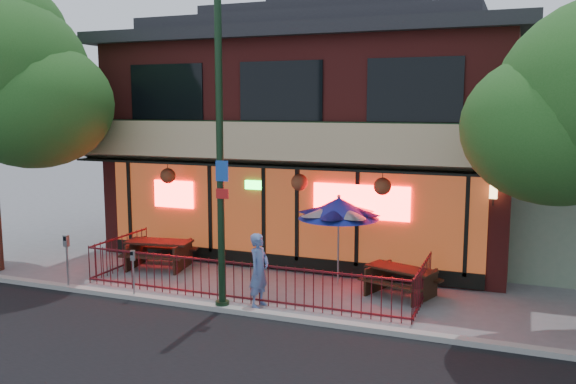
% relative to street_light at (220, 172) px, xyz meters
% --- Properties ---
extents(ground, '(80.00, 80.00, 0.00)m').
position_rel_street_light_xyz_m(ground, '(-0.00, 0.40, -3.15)').
color(ground, gray).
rests_on(ground, ground).
extents(curb, '(80.00, 0.25, 0.12)m').
position_rel_street_light_xyz_m(curb, '(-0.00, -0.10, -3.09)').
color(curb, '#999993').
rests_on(curb, ground).
extents(restaurant_building, '(12.96, 9.49, 8.05)m').
position_rel_street_light_xyz_m(restaurant_building, '(-0.00, 7.51, 0.98)').
color(restaurant_building, maroon).
rests_on(restaurant_building, ground).
extents(patio_fence, '(8.44, 2.62, 1.00)m').
position_rel_street_light_xyz_m(patio_fence, '(-0.00, 0.91, -2.52)').
color(patio_fence, '#4F1117').
rests_on(patio_fence, ground).
extents(street_light, '(0.43, 0.32, 7.00)m').
position_rel_street_light_xyz_m(street_light, '(0.00, 0.00, 0.00)').
color(street_light, black).
rests_on(street_light, ground).
extents(picnic_table_left, '(2.05, 1.70, 0.79)m').
position_rel_street_light_xyz_m(picnic_table_left, '(-3.34, 2.55, -2.63)').
color(picnic_table_left, '#331B12').
rests_on(picnic_table_left, ground).
extents(picnic_table_right, '(1.99, 1.75, 0.71)m').
position_rel_street_light_xyz_m(picnic_table_right, '(3.60, 2.46, -2.68)').
color(picnic_table_right, black).
rests_on(picnic_table_right, ground).
extents(patio_umbrella, '(2.07, 2.07, 2.37)m').
position_rel_street_light_xyz_m(patio_umbrella, '(1.91, 2.80, -1.13)').
color(patio_umbrella, gray).
rests_on(patio_umbrella, ground).
extents(pedestrian, '(0.49, 0.68, 1.72)m').
position_rel_street_light_xyz_m(pedestrian, '(0.70, 0.50, -2.29)').
color(pedestrian, '#5874B1').
rests_on(pedestrian, ground).
extents(parking_meter_near, '(0.13, 0.12, 1.19)m').
position_rel_street_light_xyz_m(parking_meter_near, '(-2.34, -0.08, -2.34)').
color(parking_meter_near, '#93979B').
rests_on(parking_meter_near, ground).
extents(parking_meter_far, '(0.13, 0.11, 1.41)m').
position_rel_street_light_xyz_m(parking_meter_far, '(-4.31, -0.08, -2.20)').
color(parking_meter_far, gray).
rests_on(parking_meter_far, ground).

